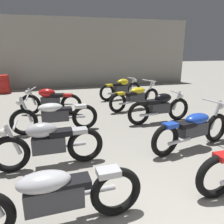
{
  "coord_description": "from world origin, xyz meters",
  "views": [
    {
      "loc": [
        -1.4,
        -1.44,
        2.09
      ],
      "look_at": [
        0.0,
        3.68,
        0.55
      ],
      "focal_mm": 35.79,
      "sensor_mm": 36.0,
      "label": 1
    }
  ],
  "objects_px": {
    "motorcycle_left_row_2": "(55,115)",
    "motorcycle_left_row_3": "(50,101)",
    "motorcycle_right_row_2": "(160,107)",
    "oil_drum": "(3,84)",
    "motorcycle_right_row_3": "(136,97)",
    "motorcycle_right_row_4": "(121,88)",
    "motorcycle_left_row_1": "(48,143)",
    "motorcycle_right_row_1": "(193,128)",
    "motorcycle_left_row_0": "(53,196)"
  },
  "relations": [
    {
      "from": "motorcycle_right_row_3",
      "to": "motorcycle_left_row_3",
      "type": "bearing_deg",
      "value": 177.84
    },
    {
      "from": "motorcycle_right_row_2",
      "to": "motorcycle_right_row_4",
      "type": "xyz_separation_m",
      "value": [
        -0.15,
        3.17,
        0.0
      ]
    },
    {
      "from": "motorcycle_left_row_2",
      "to": "motorcycle_left_row_3",
      "type": "bearing_deg",
      "value": 93.26
    },
    {
      "from": "motorcycle_left_row_3",
      "to": "motorcycle_right_row_4",
      "type": "bearing_deg",
      "value": 28.32
    },
    {
      "from": "motorcycle_right_row_3",
      "to": "motorcycle_right_row_4",
      "type": "xyz_separation_m",
      "value": [
        -0.02,
        1.64,
        0.01
      ]
    },
    {
      "from": "motorcycle_left_row_3",
      "to": "oil_drum",
      "type": "relative_size",
      "value": 2.28
    },
    {
      "from": "motorcycle_right_row_1",
      "to": "oil_drum",
      "type": "distance_m",
      "value": 9.13
    },
    {
      "from": "motorcycle_right_row_4",
      "to": "motorcycle_right_row_1",
      "type": "bearing_deg",
      "value": -89.52
    },
    {
      "from": "motorcycle_left_row_0",
      "to": "oil_drum",
      "type": "xyz_separation_m",
      "value": [
        -2.12,
        9.14,
        -0.03
      ]
    },
    {
      "from": "motorcycle_left_row_2",
      "to": "motorcycle_right_row_3",
      "type": "xyz_separation_m",
      "value": [
        2.77,
        1.52,
        0.0
      ]
    },
    {
      "from": "motorcycle_left_row_2",
      "to": "motorcycle_left_row_1",
      "type": "bearing_deg",
      "value": -95.0
    },
    {
      "from": "motorcycle_right_row_1",
      "to": "motorcycle_right_row_3",
      "type": "relative_size",
      "value": 1.02
    },
    {
      "from": "motorcycle_right_row_3",
      "to": "oil_drum",
      "type": "bearing_deg",
      "value": 138.88
    },
    {
      "from": "motorcycle_right_row_2",
      "to": "motorcycle_right_row_1",
      "type": "bearing_deg",
      "value": -93.63
    },
    {
      "from": "motorcycle_left_row_0",
      "to": "motorcycle_left_row_3",
      "type": "distance_m",
      "value": 4.9
    },
    {
      "from": "motorcycle_left_row_1",
      "to": "motorcycle_right_row_2",
      "type": "relative_size",
      "value": 1.0
    },
    {
      "from": "motorcycle_left_row_1",
      "to": "motorcycle_left_row_2",
      "type": "height_order",
      "value": "motorcycle_left_row_2"
    },
    {
      "from": "motorcycle_left_row_3",
      "to": "motorcycle_right_row_1",
      "type": "distance_m",
      "value": 4.46
    },
    {
      "from": "motorcycle_right_row_3",
      "to": "oil_drum",
      "type": "height_order",
      "value": "motorcycle_right_row_3"
    },
    {
      "from": "motorcycle_right_row_2",
      "to": "oil_drum",
      "type": "distance_m",
      "value": 7.8
    },
    {
      "from": "motorcycle_right_row_2",
      "to": "oil_drum",
      "type": "bearing_deg",
      "value": 131.04
    },
    {
      "from": "motorcycle_left_row_3",
      "to": "motorcycle_left_row_0",
      "type": "bearing_deg",
      "value": -90.03
    },
    {
      "from": "motorcycle_left_row_3",
      "to": "oil_drum",
      "type": "distance_m",
      "value": 4.74
    },
    {
      "from": "motorcycle_left_row_0",
      "to": "motorcycle_left_row_2",
      "type": "height_order",
      "value": "same"
    },
    {
      "from": "motorcycle_left_row_2",
      "to": "motorcycle_right_row_3",
      "type": "height_order",
      "value": "same"
    },
    {
      "from": "motorcycle_left_row_1",
      "to": "oil_drum",
      "type": "bearing_deg",
      "value": 105.13
    },
    {
      "from": "motorcycle_left_row_0",
      "to": "motorcycle_right_row_3",
      "type": "relative_size",
      "value": 1.04
    },
    {
      "from": "motorcycle_left_row_0",
      "to": "motorcycle_right_row_1",
      "type": "height_order",
      "value": "same"
    },
    {
      "from": "motorcycle_left_row_2",
      "to": "oil_drum",
      "type": "distance_m",
      "value": 6.28
    },
    {
      "from": "motorcycle_right_row_2",
      "to": "motorcycle_right_row_3",
      "type": "xyz_separation_m",
      "value": [
        -0.14,
        1.53,
        -0.01
      ]
    },
    {
      "from": "motorcycle_right_row_2",
      "to": "motorcycle_left_row_3",
      "type": "bearing_deg",
      "value": 151.34
    },
    {
      "from": "motorcycle_left_row_1",
      "to": "motorcycle_right_row_3",
      "type": "height_order",
      "value": "motorcycle_right_row_3"
    },
    {
      "from": "motorcycle_left_row_1",
      "to": "motorcycle_left_row_2",
      "type": "bearing_deg",
      "value": 85.0
    },
    {
      "from": "motorcycle_right_row_3",
      "to": "motorcycle_right_row_4",
      "type": "height_order",
      "value": "motorcycle_right_row_3"
    },
    {
      "from": "motorcycle_right_row_1",
      "to": "motorcycle_right_row_4",
      "type": "height_order",
      "value": "motorcycle_right_row_1"
    },
    {
      "from": "motorcycle_right_row_3",
      "to": "motorcycle_right_row_4",
      "type": "bearing_deg",
      "value": 90.55
    },
    {
      "from": "oil_drum",
      "to": "motorcycle_left_row_3",
      "type": "bearing_deg",
      "value": -63.44
    },
    {
      "from": "motorcycle_right_row_1",
      "to": "motorcycle_left_row_3",
      "type": "bearing_deg",
      "value": 130.39
    },
    {
      "from": "motorcycle_left_row_2",
      "to": "motorcycle_left_row_0",
      "type": "bearing_deg",
      "value": -91.67
    },
    {
      "from": "motorcycle_left_row_2",
      "to": "motorcycle_left_row_3",
      "type": "xyz_separation_m",
      "value": [
        -0.09,
        1.63,
        0.01
      ]
    },
    {
      "from": "motorcycle_left_row_2",
      "to": "motorcycle_right_row_2",
      "type": "relative_size",
      "value": 1.1
    },
    {
      "from": "motorcycle_left_row_2",
      "to": "motorcycle_left_row_3",
      "type": "distance_m",
      "value": 1.63
    },
    {
      "from": "motorcycle_left_row_1",
      "to": "motorcycle_right_row_1",
      "type": "xyz_separation_m",
      "value": [
        2.95,
        -0.01,
        -0.01
      ]
    },
    {
      "from": "motorcycle_left_row_2",
      "to": "motorcycle_right_row_4",
      "type": "height_order",
      "value": "motorcycle_left_row_2"
    },
    {
      "from": "motorcycle_right_row_1",
      "to": "oil_drum",
      "type": "xyz_separation_m",
      "value": [
        -5.01,
        7.64,
        -0.03
      ]
    },
    {
      "from": "motorcycle_right_row_2",
      "to": "motorcycle_right_row_4",
      "type": "relative_size",
      "value": 1.02
    },
    {
      "from": "motorcycle_left_row_1",
      "to": "motorcycle_right_row_1",
      "type": "bearing_deg",
      "value": -0.27
    },
    {
      "from": "oil_drum",
      "to": "motorcycle_right_row_3",
      "type": "bearing_deg",
      "value": -41.12
    },
    {
      "from": "motorcycle_left_row_1",
      "to": "motorcycle_right_row_1",
      "type": "distance_m",
      "value": 2.95
    },
    {
      "from": "motorcycle_left_row_0",
      "to": "motorcycle_left_row_1",
      "type": "height_order",
      "value": "motorcycle_left_row_0"
    }
  ]
}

